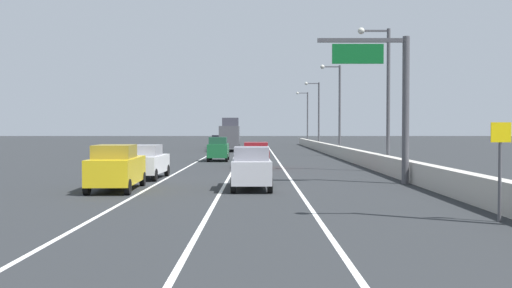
# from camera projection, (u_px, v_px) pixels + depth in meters

# --- Properties ---
(ground_plane) EXTENTS (320.00, 320.00, 0.00)m
(ground_plane) POSITION_uv_depth(u_px,v_px,m) (258.00, 152.00, 68.30)
(ground_plane) COLOR #26282B
(lane_stripe_left) EXTENTS (0.16, 130.00, 0.00)m
(lane_stripe_left) POSITION_uv_depth(u_px,v_px,m) (206.00, 156.00, 59.29)
(lane_stripe_left) COLOR silver
(lane_stripe_left) RESTS_ON ground_plane
(lane_stripe_center) EXTENTS (0.16, 130.00, 0.00)m
(lane_stripe_center) POSITION_uv_depth(u_px,v_px,m) (240.00, 156.00, 59.29)
(lane_stripe_center) COLOR silver
(lane_stripe_center) RESTS_ON ground_plane
(lane_stripe_right) EXTENTS (0.16, 130.00, 0.00)m
(lane_stripe_right) POSITION_uv_depth(u_px,v_px,m) (273.00, 156.00, 59.30)
(lane_stripe_right) COLOR silver
(lane_stripe_right) RESTS_ON ground_plane
(jersey_barrier_right) EXTENTS (0.60, 120.00, 1.10)m
(jersey_barrier_right) POSITION_uv_depth(u_px,v_px,m) (361.00, 158.00, 44.30)
(jersey_barrier_right) COLOR #B2ADA3
(jersey_barrier_right) RESTS_ON ground_plane
(overhead_sign_gantry) EXTENTS (4.68, 0.36, 7.50)m
(overhead_sign_gantry) POSITION_uv_depth(u_px,v_px,m) (390.00, 91.00, 28.97)
(overhead_sign_gantry) COLOR #47474C
(overhead_sign_gantry) RESTS_ON ground_plane
(speed_advisory_sign) EXTENTS (0.60, 0.11, 3.00)m
(speed_advisory_sign) POSITION_uv_depth(u_px,v_px,m) (499.00, 164.00, 17.09)
(speed_advisory_sign) COLOR #4C4C51
(speed_advisory_sign) RESTS_ON ground_plane
(lamp_post_right_second) EXTENTS (2.14, 0.44, 9.43)m
(lamp_post_right_second) POSITION_uv_depth(u_px,v_px,m) (383.00, 88.00, 37.35)
(lamp_post_right_second) COLOR #4C4C51
(lamp_post_right_second) RESTS_ON ground_plane
(lamp_post_right_third) EXTENTS (2.14, 0.44, 9.43)m
(lamp_post_right_third) POSITION_uv_depth(u_px,v_px,m) (336.00, 103.00, 58.86)
(lamp_post_right_third) COLOR #4C4C51
(lamp_post_right_third) RESTS_ON ground_plane
(lamp_post_right_fourth) EXTENTS (2.14, 0.44, 9.43)m
(lamp_post_right_fourth) POSITION_uv_depth(u_px,v_px,m) (316.00, 110.00, 80.37)
(lamp_post_right_fourth) COLOR #4C4C51
(lamp_post_right_fourth) RESTS_ON ground_plane
(lamp_post_right_fifth) EXTENTS (2.14, 0.44, 9.43)m
(lamp_post_right_fifth) POSITION_uv_depth(u_px,v_px,m) (305.00, 114.00, 101.89)
(lamp_post_right_fifth) COLOR #4C4C51
(lamp_post_right_fifth) RESTS_ON ground_plane
(car_red_0) EXTENTS (2.01, 4.47, 1.85)m
(car_red_0) POSITION_uv_depth(u_px,v_px,m) (255.00, 155.00, 41.09)
(car_red_0) COLOR red
(car_red_0) RESTS_ON ground_plane
(car_black_1) EXTENTS (1.86, 4.72, 1.87)m
(car_black_1) POSITION_uv_depth(u_px,v_px,m) (216.00, 141.00, 86.25)
(car_black_1) COLOR black
(car_black_1) RESTS_ON ground_plane
(car_yellow_2) EXTENTS (2.11, 4.86, 2.09)m
(car_yellow_2) POSITION_uv_depth(u_px,v_px,m) (115.00, 168.00, 25.93)
(car_yellow_2) COLOR gold
(car_yellow_2) RESTS_ON ground_plane
(car_green_3) EXTENTS (1.81, 4.14, 2.10)m
(car_green_3) POSITION_uv_depth(u_px,v_px,m) (217.00, 149.00, 49.89)
(car_green_3) COLOR #196033
(car_green_3) RESTS_ON ground_plane
(car_white_4) EXTENTS (1.90, 4.44, 1.91)m
(car_white_4) POSITION_uv_depth(u_px,v_px,m) (146.00, 162.00, 32.04)
(car_white_4) COLOR white
(car_white_4) RESTS_ON ground_plane
(car_silver_5) EXTENTS (1.91, 4.67, 1.98)m
(car_silver_5) POSITION_uv_depth(u_px,v_px,m) (250.00, 168.00, 26.56)
(car_silver_5) COLOR #B7B7BC
(car_silver_5) RESTS_ON ground_plane
(box_truck) EXTENTS (2.61, 9.70, 4.26)m
(box_truck) POSITION_uv_depth(u_px,v_px,m) (229.00, 136.00, 72.87)
(box_truck) COLOR #4C4C51
(box_truck) RESTS_ON ground_plane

